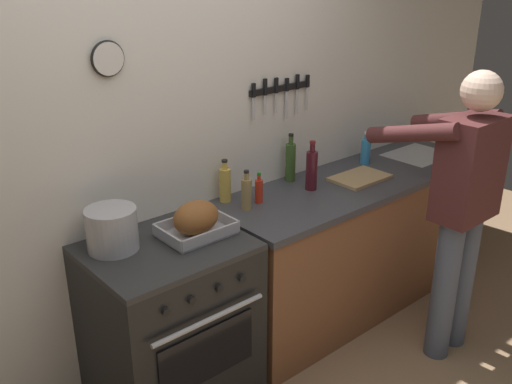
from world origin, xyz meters
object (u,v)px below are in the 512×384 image
at_px(cutting_board, 360,178).
at_px(bottle_cooking_oil, 225,184).
at_px(person_cook, 462,200).
at_px(bottle_dish_soap, 366,151).
at_px(roasting_pan, 196,220).
at_px(stock_pot, 112,229).
at_px(bottle_olive_oil, 290,161).
at_px(bottle_vinegar, 247,193).
at_px(stove, 171,325).
at_px(bottle_hot_sauce, 259,190).
at_px(bottle_wine_red, 312,169).

height_order(cutting_board, bottle_cooking_oil, bottle_cooking_oil).
bearing_deg(person_cook, bottle_dish_soap, -16.90).
xyz_separation_m(roasting_pan, stock_pot, (-0.38, 0.13, 0.02)).
relative_size(stock_pot, bottle_olive_oil, 0.80).
distance_m(person_cook, bottle_cooking_oil, 1.30).
xyz_separation_m(bottle_cooking_oil, bottle_vinegar, (0.02, -0.17, -0.01)).
relative_size(stove, stock_pot, 3.75).
bearing_deg(stock_pot, bottle_dish_soap, 0.58).
bearing_deg(bottle_cooking_oil, cutting_board, -17.79).
relative_size(bottle_dish_soap, bottle_hot_sauce, 1.24).
distance_m(cutting_board, bottle_dish_soap, 0.32).
bearing_deg(bottle_vinegar, roasting_pan, -168.06).
bearing_deg(stove, bottle_vinegar, 7.89).
height_order(cutting_board, bottle_wine_red, bottle_wine_red).
height_order(person_cook, bottle_dish_soap, person_cook).
bearing_deg(bottle_hot_sauce, stock_pot, 178.53).
distance_m(stove, bottle_cooking_oil, 0.82).
bearing_deg(bottle_olive_oil, bottle_wine_red, -92.27).
bearing_deg(roasting_pan, stove, 178.80).
distance_m(bottle_vinegar, bottle_wine_red, 0.48).
distance_m(cutting_board, bottle_hot_sauce, 0.73).
bearing_deg(bottle_dish_soap, bottle_olive_oil, 171.24).
height_order(cutting_board, bottle_hot_sauce, bottle_hot_sauce).
bearing_deg(bottle_dish_soap, bottle_cooking_oil, 174.96).
distance_m(stove, bottle_hot_sauce, 0.87).
height_order(stock_pot, bottle_vinegar, bottle_vinegar).
height_order(bottle_olive_oil, bottle_hot_sauce, bottle_olive_oil).
xyz_separation_m(roasting_pan, bottle_vinegar, (0.39, 0.08, 0.01)).
bearing_deg(stove, person_cook, -25.14).
bearing_deg(person_cook, roasting_pan, 58.86).
height_order(person_cook, roasting_pan, person_cook).
relative_size(cutting_board, bottle_dish_soap, 1.65).
bearing_deg(bottle_wine_red, roasting_pan, -176.13).
height_order(stock_pot, bottle_wine_red, bottle_wine_red).
xyz_separation_m(bottle_dish_soap, bottle_hot_sauce, (-0.98, -0.04, -0.02)).
relative_size(bottle_dish_soap, bottle_vinegar, 0.97).
relative_size(person_cook, bottle_olive_oil, 5.54).
bearing_deg(roasting_pan, bottle_vinegar, 11.94).
xyz_separation_m(stove, person_cook, (1.46, -0.69, 0.50)).
distance_m(bottle_dish_soap, bottle_hot_sauce, 0.98).
height_order(stove, cutting_board, cutting_board).
bearing_deg(bottle_cooking_oil, bottle_wine_red, -21.03).
relative_size(roasting_pan, bottle_olive_oil, 1.17).
bearing_deg(roasting_pan, bottle_olive_oil, 15.60).
distance_m(person_cook, stock_pot, 1.85).
height_order(person_cook, bottle_olive_oil, person_cook).
xyz_separation_m(cutting_board, bottle_vinegar, (-0.83, 0.11, 0.08)).
relative_size(cutting_board, bottle_wine_red, 1.21).
relative_size(bottle_cooking_oil, bottle_dish_soap, 1.13).
bearing_deg(bottle_dish_soap, bottle_hot_sauce, -177.58).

